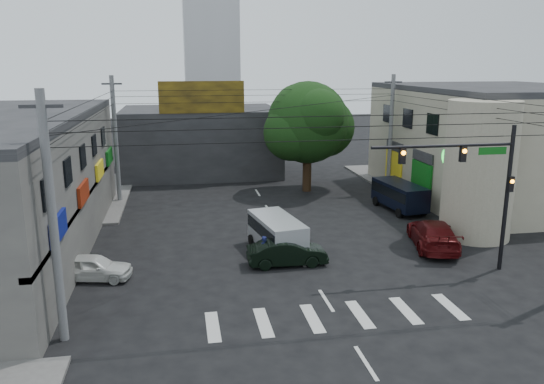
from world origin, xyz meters
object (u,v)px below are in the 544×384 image
object	(u,v)px
utility_pole_near_left	(53,221)
utility_pole_far_left	(116,140)
street_tree	(308,123)
silver_minivan	(277,235)
dark_sedan	(287,252)
utility_pole_far_right	(391,134)
white_compact	(93,267)
maroon_sedan	(433,234)
navy_van	(399,197)
traffic_gantry	(477,176)
traffic_officer	(265,251)

from	to	relation	value
utility_pole_near_left	utility_pole_far_left	distance (m)	20.50
utility_pole_near_left	utility_pole_far_left	size ratio (longest dim) A/B	1.00
street_tree	silver_minivan	xyz separation A→B (m)	(-5.00, -13.67, -4.51)
utility_pole_near_left	dark_sedan	bearing A→B (deg)	31.45
utility_pole_far_right	white_compact	bearing A→B (deg)	-144.46
utility_pole_far_left	street_tree	bearing A→B (deg)	3.95
street_tree	utility_pole_far_left	size ratio (longest dim) A/B	0.95
maroon_sedan	navy_van	size ratio (longest dim) A/B	1.13
traffic_gantry	utility_pole_near_left	xyz separation A→B (m)	(-18.32, -3.50, -0.23)
white_compact	navy_van	xyz separation A→B (m)	(19.20, 8.99, 0.36)
street_tree	utility_pole_far_left	world-z (taller)	utility_pole_far_left
traffic_gantry	utility_pole_near_left	size ratio (longest dim) A/B	0.78
utility_pole_far_right	white_compact	size ratio (longest dim) A/B	2.41
silver_minivan	dark_sedan	bearing A→B (deg)	174.98
street_tree	traffic_officer	xyz separation A→B (m)	(-5.94, -15.45, -4.70)
traffic_gantry	dark_sedan	world-z (taller)	traffic_gantry
street_tree	traffic_gantry	distance (m)	18.42
utility_pole_far_left	navy_van	xyz separation A→B (m)	(19.45, -5.84, -3.63)
utility_pole_near_left	navy_van	world-z (taller)	utility_pole_near_left
white_compact	traffic_officer	size ratio (longest dim) A/B	2.48
navy_van	traffic_officer	xyz separation A→B (m)	(-10.89, -8.61, -0.20)
traffic_gantry	utility_pole_far_right	world-z (taller)	utility_pole_far_right
white_compact	traffic_officer	distance (m)	8.32
traffic_gantry	utility_pole_far_left	bearing A→B (deg)	137.14
dark_sedan	white_compact	xyz separation A→B (m)	(-9.42, -0.24, -0.05)
navy_van	traffic_gantry	bearing A→B (deg)	167.75
utility_pole_near_left	dark_sedan	xyz separation A→B (m)	(9.67, 5.91, -3.93)
utility_pole_near_left	dark_sedan	size ratio (longest dim) A/B	2.27
utility_pole_far_right	silver_minivan	world-z (taller)	utility_pole_far_right
utility_pole_far_left	silver_minivan	xyz separation A→B (m)	(9.50, -12.67, -3.63)
utility_pole_near_left	maroon_sedan	xyz separation A→B (m)	(18.20, 7.11, -3.82)
dark_sedan	silver_minivan	world-z (taller)	silver_minivan
utility_pole_far_right	maroon_sedan	world-z (taller)	utility_pole_far_right
utility_pole_near_left	dark_sedan	world-z (taller)	utility_pole_near_left
traffic_gantry	dark_sedan	size ratio (longest dim) A/B	1.77
dark_sedan	silver_minivan	size ratio (longest dim) A/B	0.85
dark_sedan	street_tree	bearing A→B (deg)	-16.60
traffic_gantry	traffic_officer	xyz separation A→B (m)	(-9.77, 2.56, -4.06)
street_tree	dark_sedan	size ratio (longest dim) A/B	2.14
maroon_sedan	silver_minivan	world-z (taller)	silver_minivan
maroon_sedan	traffic_gantry	bearing A→B (deg)	106.25
utility_pole_far_right	utility_pole_far_left	bearing A→B (deg)	180.00
silver_minivan	traffic_gantry	bearing A→B (deg)	-126.26
street_tree	white_compact	bearing A→B (deg)	-132.00
utility_pole_far_right	maroon_sedan	size ratio (longest dim) A/B	1.61
street_tree	white_compact	size ratio (longest dim) A/B	2.28
navy_van	traffic_officer	world-z (taller)	navy_van
utility_pole_far_right	street_tree	bearing A→B (deg)	171.25
utility_pole_near_left	maroon_sedan	world-z (taller)	utility_pole_near_left
traffic_gantry	street_tree	bearing A→B (deg)	101.99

